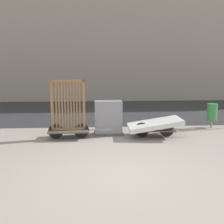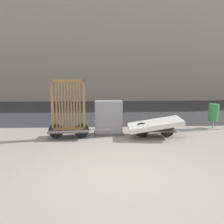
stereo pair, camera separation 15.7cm
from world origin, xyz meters
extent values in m
plane|color=gray|center=(0.00, 0.00, 0.00)|extent=(60.00, 60.00, 0.00)
cube|color=#2D2D30|center=(0.00, 8.24, 0.00)|extent=(56.00, 7.71, 0.01)
cube|color=#4C4742|center=(-1.32, 2.90, 0.25)|extent=(1.22, 0.73, 0.04)
cylinder|color=black|center=(-0.93, 2.91, 0.23)|extent=(0.45, 0.05, 0.45)
cylinder|color=black|center=(-1.71, 2.89, 0.23)|extent=(0.45, 0.05, 0.45)
cylinder|color=gray|center=(-0.37, 2.92, 0.25)|extent=(0.70, 0.05, 0.03)
cube|color=olive|center=(-1.32, 2.90, 0.30)|extent=(1.02, 0.10, 0.07)
cube|color=olive|center=(-1.32, 2.90, 1.74)|extent=(1.02, 0.10, 0.07)
cube|color=olive|center=(-1.80, 2.88, 1.02)|extent=(0.07, 0.07, 1.51)
cube|color=olive|center=(-0.85, 2.91, 1.02)|extent=(0.07, 0.07, 1.51)
cube|color=olive|center=(-1.67, 2.89, 1.02)|extent=(0.04, 0.05, 1.44)
cube|color=olive|center=(-1.59, 2.89, 1.02)|extent=(0.04, 0.05, 1.44)
cube|color=olive|center=(-1.50, 2.89, 1.02)|extent=(0.04, 0.05, 1.44)
cube|color=olive|center=(-1.41, 2.89, 1.02)|extent=(0.04, 0.05, 1.44)
cube|color=olive|center=(-1.32, 2.90, 1.02)|extent=(0.04, 0.05, 1.44)
cube|color=olive|center=(-1.23, 2.90, 1.02)|extent=(0.04, 0.05, 1.44)
cube|color=olive|center=(-1.15, 2.90, 1.02)|extent=(0.04, 0.05, 1.44)
cube|color=olive|center=(-1.06, 2.90, 1.02)|extent=(0.04, 0.05, 1.44)
cube|color=olive|center=(-0.97, 2.91, 1.02)|extent=(0.04, 0.05, 1.44)
cube|color=#4C4742|center=(1.32, 2.90, 0.25)|extent=(1.23, 0.75, 0.04)
cylinder|color=black|center=(1.71, 2.88, 0.23)|extent=(0.45, 0.06, 0.45)
cylinder|color=black|center=(0.93, 2.91, 0.23)|extent=(0.45, 0.06, 0.45)
cylinder|color=gray|center=(2.27, 2.85, 0.25)|extent=(0.70, 0.06, 0.03)
cube|color=silver|center=(1.32, 2.90, 0.40)|extent=(1.68, 1.10, 0.40)
cube|color=#4C4C4C|center=(-0.09, 3.28, 0.04)|extent=(0.92, 0.53, 0.08)
cube|color=gray|center=(-0.09, 3.28, 0.55)|extent=(0.86, 0.47, 1.09)
cylinder|color=gray|center=(3.68, 4.04, 0.14)|extent=(0.06, 0.06, 0.27)
cylinder|color=#337F3D|center=(3.68, 4.04, 0.57)|extent=(0.35, 0.35, 0.60)
camera|label=1|loc=(-0.53, -4.95, 2.10)|focal=42.00mm
camera|label=2|loc=(-0.38, -4.96, 2.10)|focal=42.00mm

